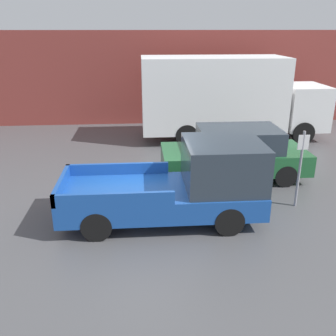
{
  "coord_description": "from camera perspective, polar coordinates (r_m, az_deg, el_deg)",
  "views": [
    {
      "loc": [
        -0.13,
        -9.2,
        4.69
      ],
      "look_at": [
        0.62,
        0.49,
        1.02
      ],
      "focal_mm": 40.0,
      "sensor_mm": 36.0,
      "label": 1
    }
  ],
  "objects": [
    {
      "name": "car",
      "position": [
        12.42,
        10.19,
        2.28
      ],
      "size": [
        4.67,
        2.02,
        1.67
      ],
      "color": "#1E592D",
      "rests_on": "ground"
    },
    {
      "name": "building_wall",
      "position": [
        19.31,
        -4.11,
        13.45
      ],
      "size": [
        28.0,
        0.15,
        4.57
      ],
      "color": "brown",
      "rests_on": "ground"
    },
    {
      "name": "ground_plane",
      "position": [
        10.32,
        -3.22,
        -6.38
      ],
      "size": [
        60.0,
        60.0,
        0.0
      ],
      "primitive_type": "plane",
      "color": "#4C4C4F"
    },
    {
      "name": "pickup_truck",
      "position": [
        9.52,
        2.43,
        -2.52
      ],
      "size": [
        5.05,
        2.08,
        2.05
      ],
      "color": "#194799",
      "rests_on": "ground"
    },
    {
      "name": "parking_sign",
      "position": [
        10.67,
        19.51,
        0.47
      ],
      "size": [
        0.3,
        0.07,
        2.16
      ],
      "color": "gray",
      "rests_on": "ground"
    },
    {
      "name": "delivery_truck",
      "position": [
        16.7,
        8.82,
        10.74
      ],
      "size": [
        7.99,
        2.48,
        3.54
      ],
      "color": "white",
      "rests_on": "ground"
    }
  ]
}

